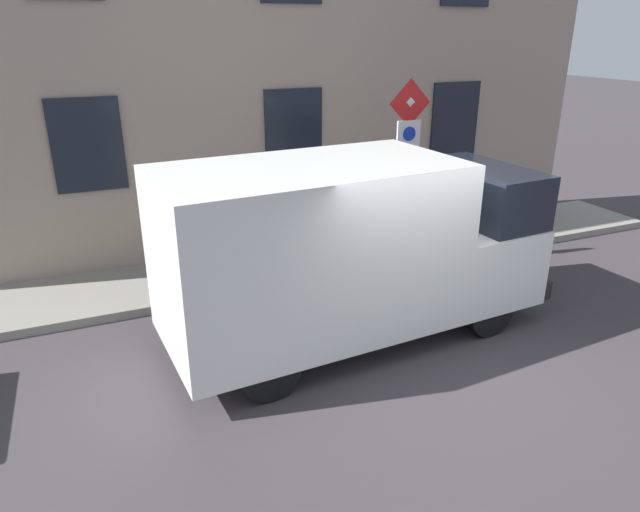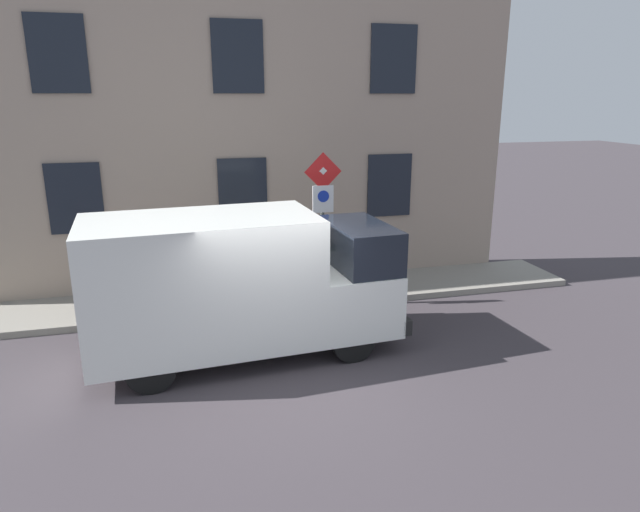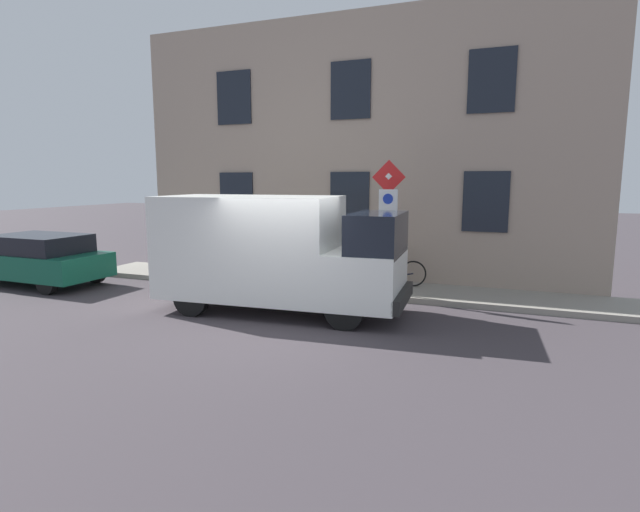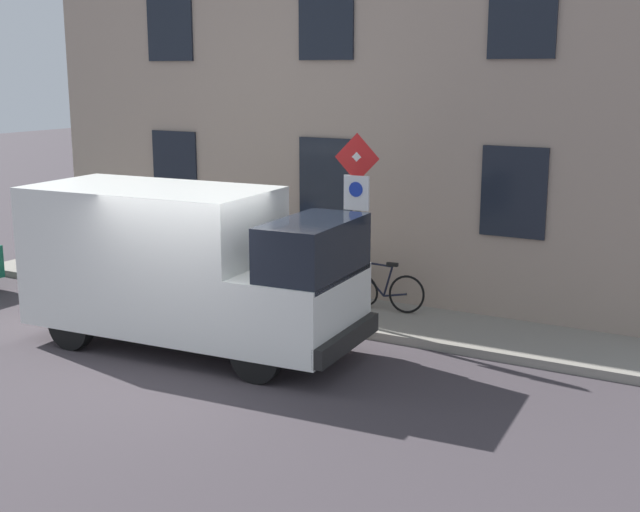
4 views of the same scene
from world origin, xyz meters
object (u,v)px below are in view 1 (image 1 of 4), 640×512
Objects in this scene: sign_post_stacked at (407,146)px; delivery_van at (350,247)px; bicycle_green at (290,234)px; bicycle_red at (247,240)px; bicycle_black at (370,223)px; pedestrian at (261,216)px; bicycle_orange at (331,229)px.

delivery_van is (-1.92, 1.99, -0.85)m from sign_post_stacked.
bicycle_red is (-0.00, 0.83, 0.00)m from bicycle_green.
bicycle_black is 2.43m from pedestrian.
bicycle_green is (2.97, -0.24, -0.82)m from delivery_van.
pedestrian is (-0.41, -0.16, 0.56)m from bicycle_red.
bicycle_red is (0.00, 2.49, 0.00)m from bicycle_black.
sign_post_stacked is 1.98m from bicycle_black.
bicycle_orange is at bearing 41.52° from sign_post_stacked.
delivery_van is at bearing 86.26° from bicycle_green.
sign_post_stacked is 1.77× the size of bicycle_black.
sign_post_stacked is 2.74m from pedestrian.
sign_post_stacked is at bearing 150.04° from bicycle_green.
pedestrian is (0.64, 2.42, -1.12)m from sign_post_stacked.
bicycle_green is at bearing -3.21° from bicycle_black.
sign_post_stacked reaches higher than bicycle_red.
delivery_van reaches higher than bicycle_red.
bicycle_orange and bicycle_red have the same top height.
bicycle_red is at bearing -3.20° from bicycle_black.
bicycle_orange is (1.05, 0.93, -1.68)m from sign_post_stacked.
bicycle_black is (2.97, -1.90, -0.82)m from delivery_van.
bicycle_orange and bicycle_green have the same top height.
delivery_van reaches higher than pedestrian.
bicycle_red is at bearing 0.86° from bicycle_green.
bicycle_black is 2.49m from bicycle_red.
bicycle_green is (0.00, 1.66, 0.00)m from bicycle_black.
delivery_van is at bearing 54.21° from bicycle_black.
bicycle_green is at bearing -161.30° from pedestrian.
bicycle_orange is 1.00× the size of pedestrian.
bicycle_black is 1.00× the size of bicycle_orange.
bicycle_black is 0.83m from bicycle_orange.
bicycle_orange is (0.00, 0.83, 0.00)m from bicycle_black.
sign_post_stacked is 2.90m from delivery_van.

